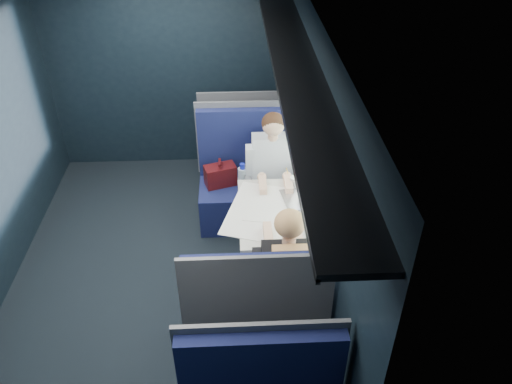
{
  "coord_description": "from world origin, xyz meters",
  "views": [
    {
      "loc": [
        0.73,
        -3.46,
        3.42
      ],
      "look_at": [
        0.9,
        0.0,
        0.95
      ],
      "focal_mm": 35.0,
      "sensor_mm": 36.0,
      "label": 1
    }
  ],
  "objects_px": {
    "table": "(271,218)",
    "woman": "(287,268)",
    "seat_row_front": "(245,142)",
    "seat_bay_near": "(246,185)",
    "laptop": "(304,193)",
    "bottle_small": "(302,186)",
    "cup": "(294,182)",
    "man": "(273,170)",
    "seat_bay_far": "(255,314)"
  },
  "relations": [
    {
      "from": "seat_bay_far",
      "to": "bottle_small",
      "type": "xyz_separation_m",
      "value": [
        0.48,
        1.09,
        0.43
      ]
    },
    {
      "from": "table",
      "to": "seat_bay_far",
      "type": "xyz_separation_m",
      "value": [
        -0.18,
        -0.87,
        -0.25
      ]
    },
    {
      "from": "woman",
      "to": "seat_bay_near",
      "type": "bearing_deg",
      "value": 99.34
    },
    {
      "from": "seat_row_front",
      "to": "seat_bay_near",
      "type": "bearing_deg",
      "value": -90.62
    },
    {
      "from": "seat_bay_near",
      "to": "cup",
      "type": "distance_m",
      "value": 0.76
    },
    {
      "from": "man",
      "to": "laptop",
      "type": "height_order",
      "value": "man"
    },
    {
      "from": "bottle_small",
      "to": "woman",
      "type": "bearing_deg",
      "value": -103.95
    },
    {
      "from": "seat_bay_near",
      "to": "man",
      "type": "relative_size",
      "value": 0.95
    },
    {
      "from": "man",
      "to": "seat_row_front",
      "type": "bearing_deg",
      "value": 102.83
    },
    {
      "from": "seat_bay_near",
      "to": "bottle_small",
      "type": "distance_m",
      "value": 0.92
    },
    {
      "from": "cup",
      "to": "bottle_small",
      "type": "bearing_deg",
      "value": -70.21
    },
    {
      "from": "seat_bay_far",
      "to": "man",
      "type": "bearing_deg",
      "value": 80.97
    },
    {
      "from": "seat_row_front",
      "to": "seat_bay_far",
      "type": "bearing_deg",
      "value": -90.0
    },
    {
      "from": "table",
      "to": "seat_bay_near",
      "type": "relative_size",
      "value": 0.79
    },
    {
      "from": "woman",
      "to": "cup",
      "type": "distance_m",
      "value": 1.1
    },
    {
      "from": "seat_bay_far",
      "to": "seat_bay_near",
      "type": "bearing_deg",
      "value": 90.33
    },
    {
      "from": "seat_bay_near",
      "to": "cup",
      "type": "height_order",
      "value": "seat_bay_near"
    },
    {
      "from": "laptop",
      "to": "cup",
      "type": "distance_m",
      "value": 0.23
    },
    {
      "from": "seat_bay_near",
      "to": "bottle_small",
      "type": "height_order",
      "value": "seat_bay_near"
    },
    {
      "from": "bottle_small",
      "to": "seat_bay_near",
      "type": "bearing_deg",
      "value": 126.81
    },
    {
      "from": "laptop",
      "to": "bottle_small",
      "type": "height_order",
      "value": "laptop"
    },
    {
      "from": "seat_row_front",
      "to": "woman",
      "type": "bearing_deg",
      "value": -84.3
    },
    {
      "from": "table",
      "to": "woman",
      "type": "xyz_separation_m",
      "value": [
        0.07,
        -0.71,
        0.06
      ]
    },
    {
      "from": "cup",
      "to": "seat_bay_near",
      "type": "bearing_deg",
      "value": 131.0
    },
    {
      "from": "laptop",
      "to": "table",
      "type": "bearing_deg",
      "value": -153.28
    },
    {
      "from": "woman",
      "to": "laptop",
      "type": "height_order",
      "value": "woman"
    },
    {
      "from": "table",
      "to": "bottle_small",
      "type": "distance_m",
      "value": 0.41
    },
    {
      "from": "man",
      "to": "laptop",
      "type": "bearing_deg",
      "value": -66.5
    },
    {
      "from": "table",
      "to": "laptop",
      "type": "height_order",
      "value": "laptop"
    },
    {
      "from": "seat_row_front",
      "to": "cup",
      "type": "bearing_deg",
      "value": -73.4
    },
    {
      "from": "woman",
      "to": "bottle_small",
      "type": "bearing_deg",
      "value": 76.05
    },
    {
      "from": "seat_bay_far",
      "to": "seat_row_front",
      "type": "relative_size",
      "value": 1.09
    },
    {
      "from": "seat_bay_far",
      "to": "laptop",
      "type": "distance_m",
      "value": 1.2
    },
    {
      "from": "bottle_small",
      "to": "cup",
      "type": "height_order",
      "value": "bottle_small"
    },
    {
      "from": "man",
      "to": "cup",
      "type": "distance_m",
      "value": 0.38
    },
    {
      "from": "laptop",
      "to": "seat_row_front",
      "type": "bearing_deg",
      "value": 106.51
    },
    {
      "from": "seat_bay_far",
      "to": "bottle_small",
      "type": "distance_m",
      "value": 1.27
    },
    {
      "from": "man",
      "to": "laptop",
      "type": "distance_m",
      "value": 0.6
    },
    {
      "from": "table",
      "to": "man",
      "type": "distance_m",
      "value": 0.7
    },
    {
      "from": "man",
      "to": "woman",
      "type": "distance_m",
      "value": 1.41
    },
    {
      "from": "bottle_small",
      "to": "table",
      "type": "bearing_deg",
      "value": -143.69
    },
    {
      "from": "bottle_small",
      "to": "seat_bay_far",
      "type": "bearing_deg",
      "value": -113.7
    },
    {
      "from": "table",
      "to": "seat_row_front",
      "type": "bearing_deg",
      "value": 95.8
    },
    {
      "from": "seat_bay_far",
      "to": "laptop",
      "type": "bearing_deg",
      "value": 64.65
    },
    {
      "from": "seat_row_front",
      "to": "man",
      "type": "bearing_deg",
      "value": -77.17
    },
    {
      "from": "woman",
      "to": "laptop",
      "type": "xyz_separation_m",
      "value": [
        0.24,
        0.86,
        0.08
      ]
    },
    {
      "from": "woman",
      "to": "bottle_small",
      "type": "xyz_separation_m",
      "value": [
        0.23,
        0.93,
        0.11
      ]
    },
    {
      "from": "seat_row_front",
      "to": "table",
      "type": "bearing_deg",
      "value": -84.2
    },
    {
      "from": "laptop",
      "to": "bottle_small",
      "type": "xyz_separation_m",
      "value": [
        -0.01,
        0.07,
        0.03
      ]
    },
    {
      "from": "man",
      "to": "seat_bay_far",
      "type": "bearing_deg",
      "value": -99.03
    }
  ]
}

